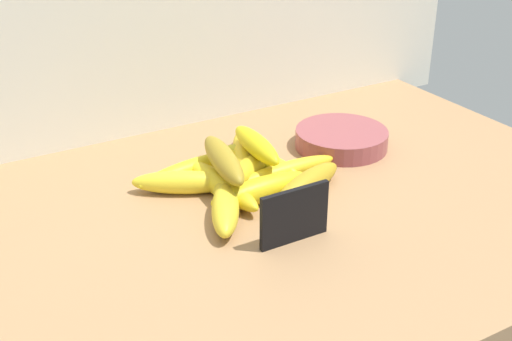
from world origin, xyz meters
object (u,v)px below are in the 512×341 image
(banana_9, at_px, (225,209))
(banana_2, at_px, (261,190))
(banana_4, at_px, (192,169))
(banana_3, at_px, (287,171))
(banana_0, at_px, (308,183))
(banana_5, at_px, (243,156))
(fruit_bowl, at_px, (341,139))
(chalkboard_sign, at_px, (294,217))
(banana_6, at_px, (261,160))
(banana_10, at_px, (256,145))
(banana_8, at_px, (184,182))
(banana_7, at_px, (242,175))
(banana_11, at_px, (223,160))
(banana_1, at_px, (220,185))

(banana_9, bearing_deg, banana_2, 17.39)
(banana_4, bearing_deg, banana_3, -31.66)
(banana_2, relative_size, banana_9, 1.18)
(banana_0, relative_size, banana_5, 0.84)
(fruit_bowl, height_order, banana_9, banana_9)
(chalkboard_sign, distance_m, banana_6, 0.24)
(banana_4, xyz_separation_m, banana_9, (-0.02, -0.15, 0.00))
(chalkboard_sign, relative_size, banana_6, 0.68)
(banana_0, distance_m, banana_4, 0.20)
(banana_6, bearing_deg, banana_3, -70.79)
(banana_3, xyz_separation_m, banana_10, (-0.03, 0.05, 0.04))
(banana_8, xyz_separation_m, banana_9, (0.02, -0.11, 0.00))
(chalkboard_sign, distance_m, banana_8, 0.22)
(banana_6, bearing_deg, banana_5, 117.72)
(fruit_bowl, relative_size, banana_6, 1.06)
(banana_8, bearing_deg, banana_10, 0.90)
(fruit_bowl, distance_m, banana_9, 0.34)
(banana_4, xyz_separation_m, banana_7, (0.06, -0.07, 0.00))
(banana_9, relative_size, banana_11, 0.87)
(banana_3, bearing_deg, banana_5, 112.44)
(banana_2, height_order, banana_5, banana_2)
(banana_5, distance_m, banana_6, 0.04)
(banana_1, height_order, banana_2, banana_2)
(banana_1, relative_size, banana_3, 1.04)
(banana_8, xyz_separation_m, banana_11, (0.06, -0.03, 0.04))
(banana_0, relative_size, banana_3, 0.85)
(banana_3, xyz_separation_m, banana_7, (-0.08, 0.02, 0.00))
(banana_0, xyz_separation_m, banana_4, (-0.14, 0.14, -0.00))
(fruit_bowl, bearing_deg, banana_8, -177.42)
(fruit_bowl, bearing_deg, banana_4, 174.95)
(banana_7, xyz_separation_m, banana_10, (0.05, 0.03, 0.03))
(banana_7, height_order, banana_9, same)
(banana_2, xyz_separation_m, banana_10, (0.04, 0.09, 0.03))
(fruit_bowl, bearing_deg, banana_9, -157.73)
(banana_3, bearing_deg, banana_6, 109.21)
(chalkboard_sign, relative_size, banana_9, 0.72)
(banana_6, xyz_separation_m, banana_11, (-0.09, -0.04, 0.04))
(banana_1, distance_m, banana_8, 0.06)
(banana_10, height_order, banana_11, banana_11)
(banana_7, relative_size, banana_9, 1.06)
(banana_0, relative_size, banana_8, 0.97)
(chalkboard_sign, height_order, banana_10, chalkboard_sign)
(banana_8, height_order, banana_9, banana_9)
(fruit_bowl, distance_m, banana_0, 0.20)
(fruit_bowl, relative_size, banana_10, 1.09)
(chalkboard_sign, bearing_deg, banana_6, 71.17)
(banana_2, bearing_deg, banana_6, 60.22)
(banana_3, bearing_deg, banana_7, 167.87)
(banana_0, xyz_separation_m, banana_2, (-0.08, 0.02, 0.00))
(fruit_bowl, xyz_separation_m, banana_3, (-0.16, -0.06, -0.00))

